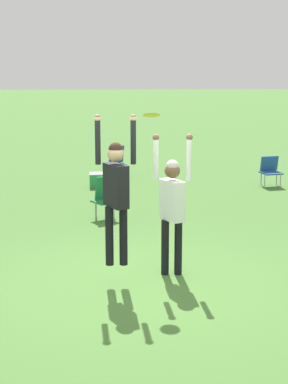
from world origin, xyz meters
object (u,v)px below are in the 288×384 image
(person_defending, at_px, (172,201))
(camping_chair_1, at_px, (117,160))
(camping_chair_3, at_px, (270,169))
(cooler_box, at_px, (97,180))
(person_jumping, at_px, (116,186))
(camping_chair_0, at_px, (105,195))
(frisbee, at_px, (151,115))

(person_defending, relative_size, camping_chair_1, 2.49)
(camping_chair_3, relative_size, cooler_box, 1.97)
(person_jumping, height_order, camping_chair_0, person_jumping)
(frisbee, bearing_deg, person_defending, 14.58)
(person_defending, bearing_deg, frisbee, -102.82)
(frisbee, distance_m, cooler_box, 7.46)
(person_defending, height_order, camping_chair_0, person_defending)
(camping_chair_0, bearing_deg, frisbee, 66.60)
(frisbee, distance_m, camping_chair_1, 8.72)
(person_defending, distance_m, frisbee, 1.35)
(frisbee, bearing_deg, camping_chair_3, 63.52)
(frisbee, xyz_separation_m, cooler_box, (-1.05, 7.02, -2.30))
(camping_chair_3, xyz_separation_m, cooler_box, (-4.54, 0.01, -0.26))
(person_defending, relative_size, camping_chair_3, 2.83)
(frisbee, height_order, cooler_box, frisbee)
(person_jumping, distance_m, camping_chair_0, 4.19)
(frisbee, bearing_deg, person_jumping, -145.91)
(camping_chair_0, distance_m, camping_chair_1, 4.77)
(camping_chair_1, height_order, cooler_box, camping_chair_1)
(camping_chair_0, bearing_deg, camping_chair_3, -177.64)
(camping_chair_3, height_order, cooler_box, camping_chair_3)
(camping_chair_1, bearing_deg, camping_chair_3, 132.55)
(camping_chair_1, bearing_deg, person_jumping, 62.52)
(camping_chair_0, distance_m, cooler_box, 3.34)
(camping_chair_0, relative_size, cooler_box, 2.25)
(person_jumping, height_order, person_defending, person_jumping)
(camping_chair_3, bearing_deg, frisbee, 50.41)
(camping_chair_0, xyz_separation_m, camping_chair_1, (0.24, 4.76, -0.01))
(person_jumping, xyz_separation_m, person_defending, (0.85, 0.44, -0.32))
(camping_chair_3, bearing_deg, camping_chair_1, -32.96)
(person_jumping, xyz_separation_m, cooler_box, (-0.52, 7.38, -1.31))
(frisbee, relative_size, camping_chair_3, 0.33)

